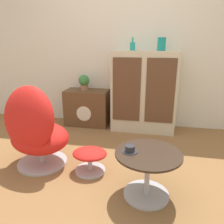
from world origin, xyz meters
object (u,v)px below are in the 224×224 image
object	(u,v)px
coffee_table	(148,169)
potted_plant	(84,82)
teacup	(130,149)
tv_console	(87,107)
vase_inner_left	(162,44)
vase_leftmost	(133,46)
ottoman	(90,157)
sideboard	(144,92)
egg_chair	(35,129)

from	to	relation	value
coffee_table	potted_plant	xyz separation A→B (m)	(-1.08, 1.60, 0.44)
coffee_table	teacup	distance (m)	0.24
coffee_table	tv_console	bearing A→B (deg)	123.18
vase_inner_left	teacup	size ratio (longest dim) A/B	1.34
vase_leftmost	potted_plant	world-z (taller)	vase_leftmost
coffee_table	vase_leftmost	bearing A→B (deg)	101.98
vase_leftmost	ottoman	bearing A→B (deg)	-101.47
tv_console	ottoman	world-z (taller)	tv_console
potted_plant	teacup	xyz separation A→B (m)	(0.93, -1.61, -0.26)
coffee_table	vase_leftmost	distance (m)	1.88
sideboard	teacup	xyz separation A→B (m)	(-0.01, -1.58, -0.15)
egg_chair	potted_plant	bearing A→B (deg)	85.58
sideboard	ottoman	world-z (taller)	sideboard
sideboard	vase_inner_left	size ratio (longest dim) A/B	6.63
sideboard	coffee_table	xyz separation A→B (m)	(0.14, -1.57, -0.33)
sideboard	ottoman	bearing A→B (deg)	-109.22
sideboard	vase_inner_left	bearing A→B (deg)	1.04
vase_inner_left	coffee_table	bearing A→B (deg)	-92.48
tv_console	vase_inner_left	distance (m)	1.49
tv_console	egg_chair	size ratio (longest dim) A/B	0.75
vase_leftmost	teacup	distance (m)	1.78
sideboard	potted_plant	world-z (taller)	sideboard
tv_console	coffee_table	bearing A→B (deg)	-56.82
vase_inner_left	tv_console	bearing A→B (deg)	178.73
sideboard	coffee_table	size ratio (longest dim) A/B	2.11
tv_console	vase_leftmost	world-z (taller)	vase_leftmost
tv_console	egg_chair	distance (m)	1.35
tv_console	potted_plant	bearing A→B (deg)	179.00
vase_inner_left	potted_plant	xyz separation A→B (m)	(-1.15, 0.03, -0.57)
tv_console	teacup	distance (m)	1.85
sideboard	tv_console	size ratio (longest dim) A/B	1.72
ottoman	vase_leftmost	distance (m)	1.71
sideboard	tv_console	bearing A→B (deg)	178.18
potted_plant	sideboard	bearing A→B (deg)	-1.78
teacup	potted_plant	bearing A→B (deg)	120.02
teacup	vase_inner_left	bearing A→B (deg)	82.04
vase_leftmost	tv_console	bearing A→B (deg)	178.01
ottoman	vase_leftmost	xyz separation A→B (m)	(0.26, 1.30, 1.07)
sideboard	vase_inner_left	distance (m)	0.71
sideboard	vase_leftmost	world-z (taller)	vase_leftmost
ottoman	teacup	xyz separation A→B (m)	(0.44, -0.28, 0.27)
tv_console	teacup	world-z (taller)	tv_console
egg_chair	vase_leftmost	bearing A→B (deg)	56.98
tv_console	potted_plant	size ratio (longest dim) A/B	2.86
coffee_table	sideboard	bearing A→B (deg)	95.28
sideboard	egg_chair	size ratio (longest dim) A/B	1.29
teacup	sideboard	bearing A→B (deg)	89.68
coffee_table	egg_chair	bearing A→B (deg)	167.79
ottoman	vase_leftmost	world-z (taller)	vase_leftmost
coffee_table	teacup	world-z (taller)	teacup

